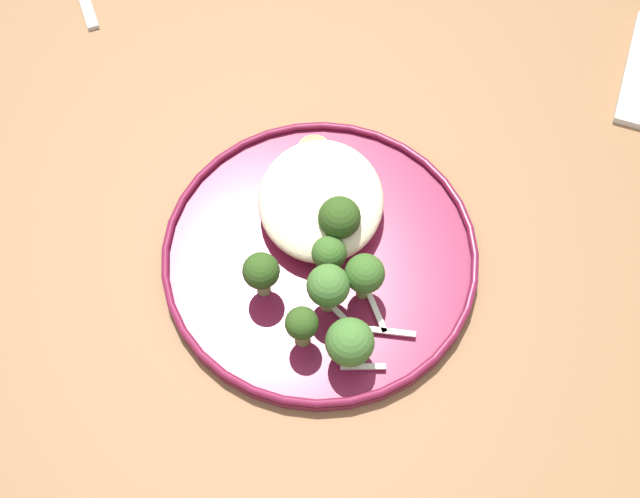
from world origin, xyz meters
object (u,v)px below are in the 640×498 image
seared_scallop_right_edge (331,237)px  broccoli_floret_near_rim (261,272)px  broccoli_floret_beside_noodles (328,286)px  broccoli_floret_split_head (339,219)px  broccoli_floret_front_edge (329,254)px  broccoli_floret_tall_stalk (350,343)px  seared_scallop_front_small (334,170)px  broccoli_floret_left_leaning (302,325)px  seared_scallop_tiny_bay (323,203)px  seared_scallop_left_edge (314,151)px  seared_scallop_center_golden (353,223)px  dinner_plate (320,255)px  broccoli_floret_center_pile (367,275)px

seared_scallop_right_edge → broccoli_floret_near_rim: (-0.05, 0.06, 0.03)m
broccoli_floret_beside_noodles → broccoli_floret_split_head: size_ratio=0.99×
broccoli_floret_front_edge → broccoli_floret_tall_stalk: 0.09m
seared_scallop_front_small → broccoli_floret_left_leaning: broccoli_floret_left_leaning is taller
seared_scallop_right_edge → broccoli_floret_tall_stalk: size_ratio=0.57×
broccoli_floret_beside_noodles → broccoli_floret_front_edge: bearing=-0.6°
seared_scallop_tiny_bay → broccoli_floret_front_edge: 0.06m
seared_scallop_left_edge → broccoli_floret_tall_stalk: bearing=-170.4°
broccoli_floret_near_rim → broccoli_floret_left_leaning: (-0.05, -0.04, -0.00)m
seared_scallop_center_golden → seared_scallop_right_edge: 0.03m
seared_scallop_tiny_bay → seared_scallop_right_edge: 0.04m
broccoli_floret_beside_noodles → broccoli_floret_near_rim: size_ratio=1.05×
seared_scallop_right_edge → broccoli_floret_tall_stalk: broccoli_floret_tall_stalk is taller
seared_scallop_right_edge → broccoli_floret_left_leaning: (-0.10, 0.02, 0.02)m
broccoli_floret_left_leaning → broccoli_floret_split_head: bearing=-16.9°
seared_scallop_center_golden → broccoli_floret_front_edge: bearing=151.6°
seared_scallop_right_edge → broccoli_floret_left_leaning: broccoli_floret_left_leaning is taller
seared_scallop_right_edge → seared_scallop_left_edge: size_ratio=1.00×
seared_scallop_tiny_bay → broccoli_floret_tall_stalk: bearing=-170.3°
broccoli_floret_beside_noodles → broccoli_floret_split_head: bearing=-7.7°
dinner_plate → seared_scallop_left_edge: size_ratio=9.19×
seared_scallop_front_small → broccoli_floret_split_head: bearing=-175.8°
seared_scallop_tiny_bay → seared_scallop_center_golden: seared_scallop_tiny_bay is taller
seared_scallop_front_small → broccoli_floret_near_rim: broccoli_floret_near_rim is taller
broccoli_floret_tall_stalk → seared_scallop_right_edge: bearing=8.6°
seared_scallop_right_edge → broccoli_floret_tall_stalk: bearing=-171.4°
seared_scallop_center_golden → broccoli_floret_center_pile: bearing=-170.9°
seared_scallop_front_small → broccoli_floret_beside_noodles: size_ratio=0.41×
seared_scallop_tiny_bay → seared_scallop_right_edge: (-0.04, -0.01, -0.00)m
seared_scallop_tiny_bay → seared_scallop_front_small: 0.04m
seared_scallop_tiny_bay → seared_scallop_left_edge: 0.06m
seared_scallop_right_edge → broccoli_floret_left_leaning: bearing=166.2°
seared_scallop_right_edge → broccoli_floret_left_leaning: 0.10m
broccoli_floret_beside_noodles → broccoli_floret_split_head: (0.07, -0.01, 0.00)m
seared_scallop_center_golden → broccoli_floret_split_head: size_ratio=0.48×
broccoli_floret_split_head → dinner_plate: bearing=132.7°
dinner_plate → broccoli_floret_front_edge: bearing=-148.0°
dinner_plate → broccoli_floret_left_leaning: broccoli_floret_left_leaning is taller
broccoli_floret_left_leaning → broccoli_floret_tall_stalk: bearing=-109.9°
seared_scallop_center_golden → broccoli_floret_left_leaning: broccoli_floret_left_leaning is taller
seared_scallop_right_edge → broccoli_floret_split_head: broccoli_floret_split_head is taller
dinner_plate → seared_scallop_tiny_bay: bearing=-1.9°
dinner_plate → seared_scallop_right_edge: size_ratio=9.16×
dinner_plate → seared_scallop_left_edge: bearing=4.3°
seared_scallop_tiny_bay → broccoli_floret_near_rim: (-0.09, 0.05, 0.03)m
seared_scallop_tiny_bay → seared_scallop_right_edge: size_ratio=1.02×
seared_scallop_right_edge → seared_scallop_left_edge: seared_scallop_right_edge is taller
broccoli_floret_split_head → broccoli_floret_front_edge: bearing=163.7°
seared_scallop_right_edge → seared_scallop_center_golden: bearing=-52.0°
seared_scallop_front_small → broccoli_floret_tall_stalk: size_ratio=0.44×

